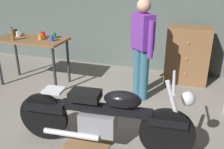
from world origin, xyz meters
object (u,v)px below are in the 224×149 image
object	(u,v)px
mug_orange_travel	(41,37)
mug_blue_enamel	(52,38)
person_standing	(142,46)
mug_white_ceramic	(18,34)
wooden_dresser	(187,55)
bottle	(13,35)
motorcycle	(103,116)
mug_red_diner	(43,35)
mug_black_matte	(15,32)
mug_green_speckled	(54,35)

from	to	relation	value
mug_orange_travel	mug_blue_enamel	xyz separation A→B (m)	(0.24, -0.02, 0.01)
person_standing	mug_white_ceramic	world-z (taller)	person_standing
wooden_dresser	bottle	world-z (taller)	bottle
motorcycle	mug_orange_travel	size ratio (longest dim) A/B	18.04
person_standing	mug_orange_travel	xyz separation A→B (m)	(-1.84, -0.09, 0.02)
mug_white_ceramic	mug_red_diner	bearing A→B (deg)	6.21
motorcycle	mug_red_diner	world-z (taller)	mug_red_diner
motorcycle	mug_black_matte	xyz separation A→B (m)	(-2.35, 1.56, 0.51)
mug_blue_enamel	mug_orange_travel	bearing A→B (deg)	174.63
motorcycle	mug_blue_enamel	xyz separation A→B (m)	(-1.45, 1.38, 0.50)
mug_orange_travel	mug_blue_enamel	size ratio (longest dim) A/B	1.10
motorcycle	mug_white_ceramic	bearing A→B (deg)	142.27
mug_red_diner	mug_orange_travel	distance (m)	0.15
motorcycle	mug_black_matte	bearing A→B (deg)	142.36
motorcycle	mug_white_ceramic	distance (m)	2.73
person_standing	mug_green_speckled	xyz separation A→B (m)	(-1.67, 0.10, 0.03)
mug_blue_enamel	bottle	bearing A→B (deg)	-166.38
mug_orange_travel	bottle	distance (m)	0.48
mug_blue_enamel	motorcycle	bearing A→B (deg)	-43.61
motorcycle	person_standing	world-z (taller)	person_standing
bottle	person_standing	bearing A→B (deg)	6.94
motorcycle	bottle	world-z (taller)	bottle
mug_orange_travel	mug_red_diner	bearing A→B (deg)	105.96
mug_green_speckled	mug_blue_enamel	bearing A→B (deg)	-69.40
wooden_dresser	mug_orange_travel	distance (m)	2.77
wooden_dresser	mug_black_matte	distance (m)	3.35
wooden_dresser	mug_white_ceramic	world-z (taller)	wooden_dresser
wooden_dresser	mug_white_ceramic	size ratio (longest dim) A/B	10.73
motorcycle	mug_blue_enamel	world-z (taller)	mug_blue_enamel
mug_orange_travel	mug_green_speckled	distance (m)	0.25
mug_black_matte	mug_white_ceramic	xyz separation A→B (m)	(0.12, -0.07, -0.01)
mug_green_speckled	mug_white_ceramic	bearing A→B (deg)	-171.72
motorcycle	person_standing	xyz separation A→B (m)	(0.15, 1.49, 0.48)
person_standing	mug_orange_travel	distance (m)	1.84
mug_blue_enamel	wooden_dresser	bearing A→B (deg)	23.95
motorcycle	bottle	xyz separation A→B (m)	(-2.13, 1.21, 0.55)
person_standing	mug_blue_enamel	size ratio (longest dim) A/B	15.18
wooden_dresser	mug_red_diner	world-z (taller)	wooden_dresser
person_standing	bottle	bearing A→B (deg)	53.70
mug_blue_enamel	mug_white_ceramic	size ratio (longest dim) A/B	1.07
person_standing	mug_green_speckled	world-z (taller)	person_standing
wooden_dresser	mug_orange_travel	world-z (taller)	wooden_dresser
mug_black_matte	mug_green_speckled	bearing A→B (deg)	1.97
person_standing	mug_black_matte	size ratio (longest dim) A/B	13.80
mug_red_diner	bottle	bearing A→B (deg)	-140.78
mug_red_diner	mug_black_matte	distance (m)	0.62
mug_red_diner	bottle	world-z (taller)	bottle
mug_red_diner	mug_blue_enamel	bearing A→B (deg)	-29.85
person_standing	mug_red_diner	xyz separation A→B (m)	(-1.88, 0.05, 0.03)
wooden_dresser	mug_green_speckled	size ratio (longest dim) A/B	8.87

